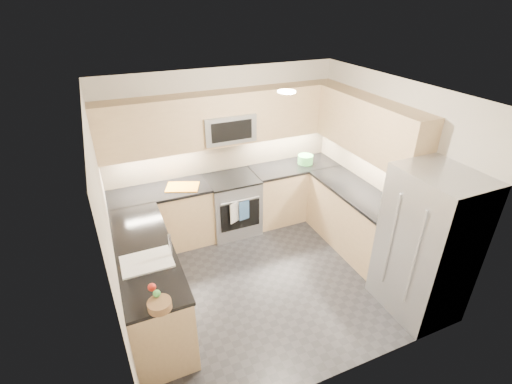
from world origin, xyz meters
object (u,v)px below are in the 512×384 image
Objects in this scene: gas_range at (233,205)px; microwave at (227,127)px; refrigerator at (427,245)px; utensil_bowl at (305,159)px; cutting_board at (183,187)px; fruit_basket at (160,305)px.

gas_range is 1.20× the size of microwave.
refrigerator is at bearing -59.12° from gas_range.
cutting_board is (-2.04, -0.03, -0.06)m from utensil_bowl.
cutting_board is (-2.21, 2.41, 0.05)m from refrigerator.
microwave is at bearing 57.48° from fruit_basket.
fruit_basket is at bearing 176.00° from refrigerator.
utensil_bowl reaches higher than gas_range.
gas_range is 1.40m from utensil_bowl.
utensil_bowl is (-0.16, 2.44, 0.11)m from refrigerator.
microwave is 2.87m from fruit_basket.
microwave is 0.42× the size of refrigerator.
fruit_basket is (-1.49, -2.22, 0.52)m from gas_range.
fruit_basket is (-1.49, -2.34, -0.72)m from microwave.
utensil_bowl is 0.54× the size of cutting_board.
refrigerator is (1.45, -2.43, 0.45)m from gas_range.
gas_range is 4.26× the size of fruit_basket.
cutting_board is at bearing 132.54° from refrigerator.
utensil_bowl is (1.29, -0.11, -0.69)m from microwave.
refrigerator reaches higher than cutting_board.
cutting_board is at bearing -178.60° from gas_range.
microwave is at bearing 90.00° from gas_range.
microwave is at bearing 10.72° from cutting_board.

